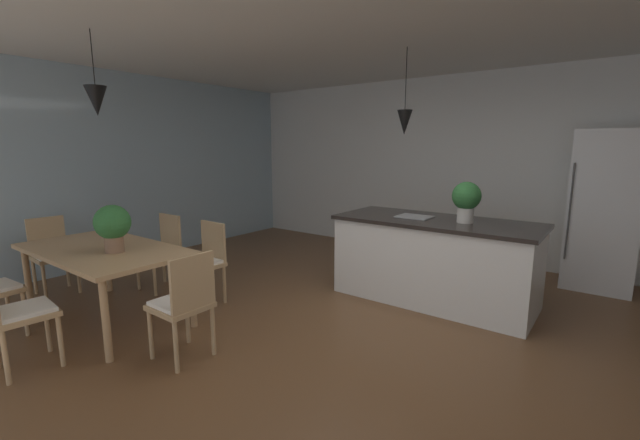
% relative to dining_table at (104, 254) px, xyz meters
% --- Properties ---
extents(ground_plane, '(10.00, 8.40, 0.04)m').
position_rel_dining_table_xyz_m(ground_plane, '(2.15, 1.11, -0.67)').
color(ground_plane, brown).
extents(ceiling_slab, '(10.00, 8.40, 0.12)m').
position_rel_dining_table_xyz_m(ceiling_slab, '(2.15, 1.11, 2.11)').
color(ceiling_slab, silver).
extents(wall_back_kitchen, '(10.00, 0.12, 2.70)m').
position_rel_dining_table_xyz_m(wall_back_kitchen, '(2.15, 4.37, 0.70)').
color(wall_back_kitchen, silver).
rests_on(wall_back_kitchen, ground_plane).
extents(window_wall_left_glazing, '(0.06, 8.40, 2.70)m').
position_rel_dining_table_xyz_m(window_wall_left_glazing, '(-1.91, 1.11, 0.70)').
color(window_wall_left_glazing, '#9EB7C6').
rests_on(window_wall_left_glazing, ground_plane).
extents(dining_table, '(1.76, 0.95, 0.72)m').
position_rel_dining_table_xyz_m(dining_table, '(0.00, 0.00, 0.00)').
color(dining_table, tan).
rests_on(dining_table, ground_plane).
extents(chair_far_left, '(0.41, 0.41, 0.87)m').
position_rel_dining_table_xyz_m(chair_far_left, '(-0.40, 0.85, -0.18)').
color(chair_far_left, tan).
rests_on(chair_far_left, ground_plane).
extents(chair_window_end, '(0.42, 0.42, 0.87)m').
position_rel_dining_table_xyz_m(chair_window_end, '(-1.25, 0.00, -0.18)').
color(chair_window_end, tan).
rests_on(chair_window_end, ground_plane).
extents(chair_far_right, '(0.41, 0.41, 0.87)m').
position_rel_dining_table_xyz_m(chair_far_right, '(0.40, 0.85, -0.18)').
color(chair_far_right, tan).
rests_on(chair_far_right, ground_plane).
extents(chair_kitchen_end, '(0.40, 0.40, 0.87)m').
position_rel_dining_table_xyz_m(chair_kitchen_end, '(1.25, -0.00, -0.18)').
color(chair_kitchen_end, tan).
rests_on(chair_kitchen_end, ground_plane).
extents(chair_near_right, '(0.44, 0.44, 0.87)m').
position_rel_dining_table_xyz_m(chair_near_right, '(0.39, -0.85, -0.18)').
color(chair_near_right, tan).
rests_on(chair_near_right, ground_plane).
extents(kitchen_island, '(2.11, 0.92, 0.91)m').
position_rel_dining_table_xyz_m(kitchen_island, '(2.33, 2.40, -0.19)').
color(kitchen_island, white).
rests_on(kitchen_island, ground_plane).
extents(refrigerator, '(0.71, 0.67, 1.86)m').
position_rel_dining_table_xyz_m(refrigerator, '(3.75, 3.97, 0.28)').
color(refrigerator, silver).
rests_on(refrigerator, ground_plane).
extents(pendant_over_table, '(0.19, 0.19, 0.76)m').
position_rel_dining_table_xyz_m(pendant_over_table, '(-0.04, 0.09, 1.42)').
color(pendant_over_table, black).
extents(pendant_over_island_main, '(0.16, 0.16, 0.91)m').
position_rel_dining_table_xyz_m(pendant_over_island_main, '(1.92, 2.40, 1.27)').
color(pendant_over_island_main, black).
extents(potted_plant_on_island, '(0.29, 0.29, 0.42)m').
position_rel_dining_table_xyz_m(potted_plant_on_island, '(2.63, 2.40, 0.49)').
color(potted_plant_on_island, beige).
rests_on(potted_plant_on_island, kitchen_island).
extents(potted_plant_on_table, '(0.31, 0.31, 0.43)m').
position_rel_dining_table_xyz_m(potted_plant_on_table, '(0.25, -0.01, 0.32)').
color(potted_plant_on_table, '#8C664C').
rests_on(potted_plant_on_table, dining_table).
extents(vase_on_dining_table, '(0.09, 0.09, 0.21)m').
position_rel_dining_table_xyz_m(vase_on_dining_table, '(0.14, 0.03, 0.17)').
color(vase_on_dining_table, silver).
rests_on(vase_on_dining_table, dining_table).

